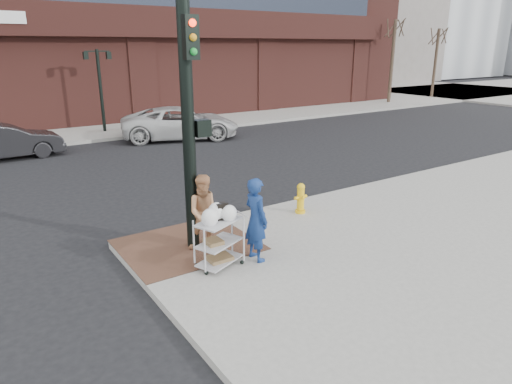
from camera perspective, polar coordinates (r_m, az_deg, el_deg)
ground at (r=9.75m, az=-2.99°, el=-8.42°), size 220.00×220.00×0.00m
sidewalk_far at (r=43.22m, az=-10.76°, el=11.90°), size 65.00×36.00×0.15m
brick_curb_ramp at (r=10.15m, az=-8.56°, el=-6.51°), size 2.80×2.40×0.01m
filler_block at (r=63.80m, az=11.32°, el=21.72°), size 14.00×20.00×18.00m
bare_tree_a at (r=37.28m, az=17.07°, el=20.11°), size 1.80×1.80×7.20m
bare_tree_b at (r=42.31m, az=21.95°, el=18.63°), size 1.80×1.80×6.70m
lamp_post at (r=24.46m, az=-18.93°, el=12.94°), size 1.32×0.22×4.00m
traffic_signal_pole at (r=9.32m, az=-8.29°, el=8.54°), size 0.61×0.51×5.00m
woman_blue at (r=9.08m, az=0.01°, el=-3.46°), size 0.43×0.64×1.72m
pedestrian_tan at (r=9.65m, az=-6.29°, el=-2.54°), size 0.97×0.87×1.63m
sedan_dark at (r=20.62m, az=-28.90°, el=5.54°), size 4.30×1.61×1.40m
minivan_white at (r=22.41m, az=-9.41°, el=8.51°), size 6.08×4.28×1.54m
utility_cart at (r=8.94m, az=-4.66°, el=-5.81°), size 1.05×0.83×1.28m
fire_hydrant at (r=11.84m, az=5.60°, el=-0.72°), size 0.38×0.26×0.80m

